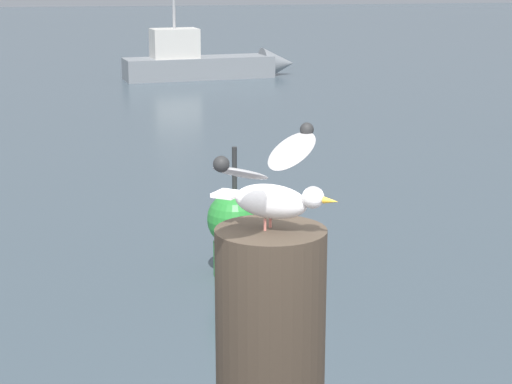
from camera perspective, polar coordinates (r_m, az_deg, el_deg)
The scene contains 3 objects.
seagull at distance 2.65m, azimuth 1.01°, elevation 0.38°, with size 0.44×0.53×0.27m.
boat_grey at distance 24.78m, azimuth -2.87°, elevation 8.08°, with size 4.76×1.60×4.80m.
channel_buoy at distance 9.24m, azimuth -1.32°, elevation -2.36°, with size 0.56×0.56×1.33m.
Camera 1 is at (-0.89, -3.05, 3.13)m, focal length 64.39 mm.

